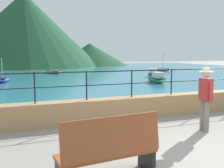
{
  "coord_description": "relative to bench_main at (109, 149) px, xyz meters",
  "views": [
    {
      "loc": [
        -3.61,
        -4.36,
        2.11
      ],
      "look_at": [
        -0.5,
        3.7,
        1.1
      ],
      "focal_mm": 41.08,
      "sensor_mm": 36.0,
      "label": 1
    }
  ],
  "objects": [
    {
      "name": "hill_secondary",
      "position": [
        12.11,
        42.93,
        1.5
      ],
      "size": [
        14.33,
        14.33,
        4.13
      ],
      "primitive_type": "cone",
      "color": "#1E4C2D",
      "rests_on": "ground"
    },
    {
      "name": "bench_main",
      "position": [
        0.0,
        0.0,
        0.0
      ],
      "size": [
        1.74,
        0.69,
        1.13
      ],
      "color": "#9E4C28",
      "rests_on": "ground"
    },
    {
      "name": "person_walking",
      "position": [
        3.43,
        1.71,
        0.42
      ],
      "size": [
        0.38,
        0.57,
        1.75
      ],
      "color": "slate",
      "rests_on": "ground"
    },
    {
      "name": "ground_plane",
      "position": [
        2.19,
        0.58,
        -0.56
      ],
      "size": [
        120.0,
        120.0,
        0.0
      ],
      "primitive_type": "plane",
      "color": "gray"
    },
    {
      "name": "boat_3",
      "position": [
        15.55,
        23.2,
        -0.3
      ],
      "size": [
        2.43,
        1.33,
        2.24
      ],
      "color": "white",
      "rests_on": "lake_water"
    },
    {
      "name": "boat_4",
      "position": [
        -2.23,
        16.68,
        -0.3
      ],
      "size": [
        1.23,
        2.41,
        1.77
      ],
      "color": "#2D4C9E",
      "rests_on": "lake_water"
    },
    {
      "name": "lake_water",
      "position": [
        2.19,
        26.42,
        -0.53
      ],
      "size": [
        64.0,
        44.32,
        0.06
      ],
      "primitive_type": "cube",
      "color": "teal",
      "rests_on": "ground"
    },
    {
      "name": "promenade_wall",
      "position": [
        2.19,
        3.78,
        -0.21
      ],
      "size": [
        20.0,
        0.56,
        0.7
      ],
      "primitive_type": "cube",
      "color": "tan",
      "rests_on": "ground"
    },
    {
      "name": "hill_main",
      "position": [
        0.67,
        43.54,
        5.72
      ],
      "size": [
        25.93,
        25.93,
        12.57
      ],
      "primitive_type": "cone",
      "color": "#1E4C2D",
      "rests_on": "ground"
    },
    {
      "name": "railing",
      "position": [
        2.19,
        3.78,
        0.76
      ],
      "size": [
        18.44,
        0.04,
        0.9
      ],
      "color": "black",
      "rests_on": "promenade_wall"
    },
    {
      "name": "boat_1",
      "position": [
        10.39,
        16.48,
        -0.23
      ],
      "size": [
        2.01,
        2.42,
        0.76
      ],
      "color": "#2D4C9E",
      "rests_on": "lake_water"
    },
    {
      "name": "boat_5",
      "position": [
        2.53,
        23.77,
        -0.3
      ],
      "size": [
        1.94,
        2.44,
        0.36
      ],
      "color": "gray",
      "rests_on": "lake_water"
    },
    {
      "name": "boat_2",
      "position": [
        8.34,
        12.42,
        -0.23
      ],
      "size": [
        1.26,
        2.41,
        0.76
      ],
      "color": "#338C59",
      "rests_on": "lake_water"
    }
  ]
}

